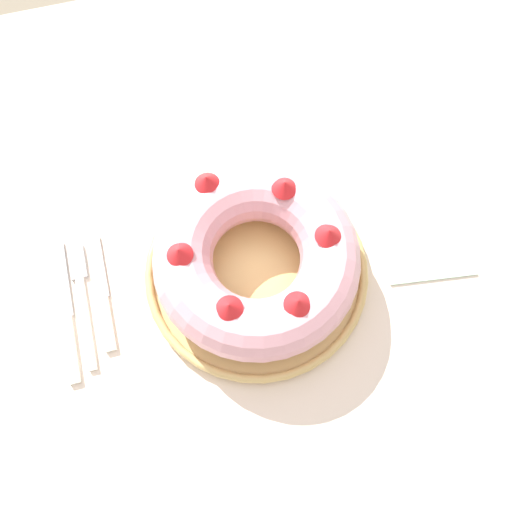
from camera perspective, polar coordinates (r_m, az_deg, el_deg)
The scene contains 8 objects.
ground_plane at distance 1.48m, azimuth -0.21°, elevation -11.76°, with size 8.00×8.00×0.00m, color gray.
dining_table at distance 0.82m, azimuth -0.38°, elevation -3.75°, with size 1.55×1.24×0.75m.
serving_dish at distance 0.74m, azimuth 0.00°, elevation -1.47°, with size 0.33×0.33×0.02m.
bundt_cake at distance 0.69m, azimuth -0.00°, elevation 0.03°, with size 0.29×0.29×0.10m.
fork at distance 0.78m, azimuth -19.23°, elevation -4.31°, with size 0.02×0.19×0.01m.
serving_knife at distance 0.77m, azimuth -20.79°, elevation -6.81°, with size 0.02×0.22×0.01m.
cake_knife at distance 0.76m, azimuth -17.08°, elevation -4.80°, with size 0.02×0.18×0.01m.
napkin at distance 0.80m, azimuth 18.90°, elevation 0.53°, with size 0.13×0.09×0.00m, color #B2D1B7.
Camera 1 is at (-0.06, -0.24, 1.46)m, focal length 35.00 mm.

